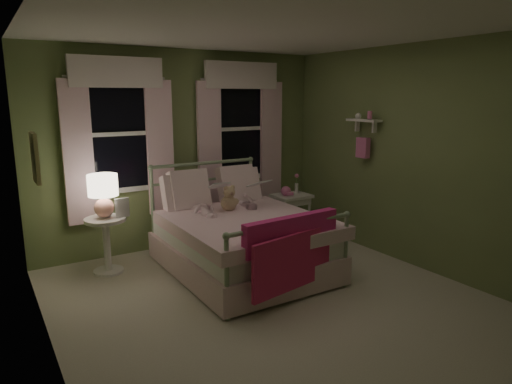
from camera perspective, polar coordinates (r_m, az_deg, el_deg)
room_shell at (r=4.34m, az=1.78°, el=2.56°), size 4.20×4.20×4.20m
bed at (r=5.31m, az=-1.99°, el=-5.84°), size 1.58×2.04×1.18m
pink_throw at (r=4.42m, az=4.66°, el=-6.50°), size 1.10×0.28×0.71m
child_left at (r=5.41m, az=-6.84°, el=0.90°), size 0.32×0.24×0.82m
child_right at (r=5.68m, az=-1.69°, el=0.59°), size 0.34×0.29×0.64m
book_left at (r=5.19m, az=-5.66°, el=0.27°), size 0.22×0.15×0.26m
book_right at (r=5.46m, az=-0.37°, el=0.46°), size 0.21×0.14×0.26m
teddy_bear at (r=5.43m, az=-3.40°, el=-1.01°), size 0.23×0.19×0.32m
nightstand_left at (r=5.51m, az=-18.20°, el=-5.42°), size 0.46×0.46×0.65m
table_lamp at (r=5.38m, az=-18.57°, el=0.04°), size 0.33×0.33×0.49m
book_nightstand at (r=5.39m, az=-17.13°, el=-3.08°), size 0.17×0.23×0.02m
nightstand_right at (r=6.43m, az=4.47°, el=-1.19°), size 0.50×0.40×0.64m
pink_toy at (r=6.33m, az=3.78°, el=0.09°), size 0.14×0.19×0.14m
bud_vase at (r=6.49m, az=5.10°, el=1.09°), size 0.06×0.06×0.28m
window_left at (r=5.81m, az=-16.72°, el=7.65°), size 1.34×0.13×1.96m
window_right at (r=6.47m, az=-1.89°, el=8.53°), size 1.34×0.13×1.96m
wall_shelf at (r=6.05m, az=13.27°, el=7.05°), size 0.15×0.50×0.60m
framed_picture at (r=4.22m, az=-25.89°, el=3.84°), size 0.03×0.32×0.42m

